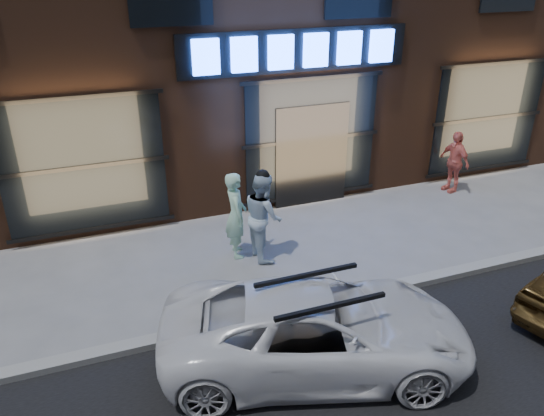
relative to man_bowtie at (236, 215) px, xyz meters
The scene contains 6 objects.
ground 3.34m from the man_bowtie, 42.73° to the right, with size 90.00×90.00×0.00m, color slate.
curb 3.33m from the man_bowtie, 42.73° to the right, with size 60.00×0.25×0.12m, color gray.
man_bowtie is the anchor object (origin of this frame).
man_cap 0.53m from the man_bowtie, 26.49° to the right, with size 0.86×0.67×1.76m, color silver.
passerby 6.13m from the man_bowtie, 10.86° to the left, with size 0.91×0.38×1.56m, color #EA7260.
white_suv 3.42m from the man_bowtie, 87.25° to the right, with size 2.05×4.44×1.23m, color white.
Camera 1 is at (-4.91, -6.69, 5.46)m, focal length 35.00 mm.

